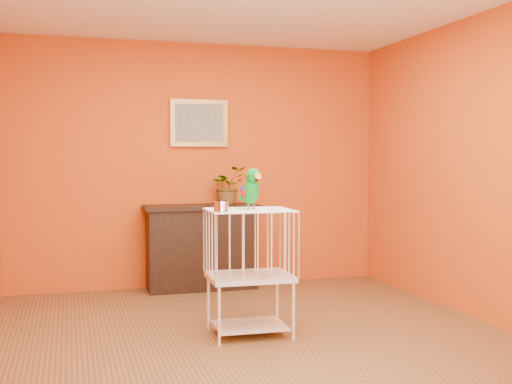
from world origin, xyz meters
name	(u,v)px	position (x,y,z in m)	size (l,w,h in m)	color
ground	(259,342)	(0.00, 0.00, 0.00)	(4.50, 4.50, 0.00)	brown
room_shell	(259,130)	(0.00, 0.00, 1.58)	(4.50, 4.50, 4.50)	#C44812
console_cabinet	(201,247)	(-0.02, 2.04, 0.45)	(1.20, 0.43, 0.89)	black
potted_plant	(227,189)	(0.27, 2.07, 1.04)	(0.36, 0.40, 0.31)	#26722D
framed_picture	(199,123)	(0.00, 2.22, 1.75)	(0.62, 0.04, 0.50)	#C39245
birdcage	(250,270)	(-0.01, 0.20, 0.51)	(0.65, 0.51, 0.98)	white
feed_cup	(221,206)	(-0.28, 0.02, 1.03)	(0.11, 0.11, 0.08)	silver
parrot	(251,188)	(0.00, 0.21, 1.14)	(0.16, 0.29, 0.32)	#59544C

